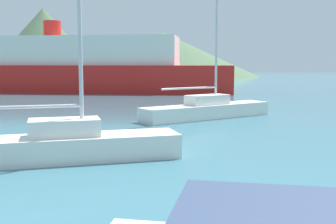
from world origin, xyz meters
TOP-DOWN VIEW (x-y plane):
  - sailboat_inner at (3.37, 21.10)m, footprint 7.41×4.87m
  - sailboat_middle at (-2.77, 12.17)m, footprint 6.97×2.57m
  - ferry_distant at (-7.88, 43.42)m, footprint 36.55×14.50m
  - hill_west at (-16.78, 89.27)m, footprint 24.75×24.75m
  - hill_central at (7.67, 88.46)m, footprint 40.10×40.10m

SIDE VIEW (x-z plane):
  - sailboat_middle at x=-2.77m, z-range -3.40..4.40m
  - sailboat_inner at x=3.37m, z-range -4.83..5.88m
  - ferry_distant at x=-7.88m, z-range -1.13..5.91m
  - hill_central at x=7.67m, z-range 0.00..9.19m
  - hill_west at x=-16.78m, z-range 0.00..13.90m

